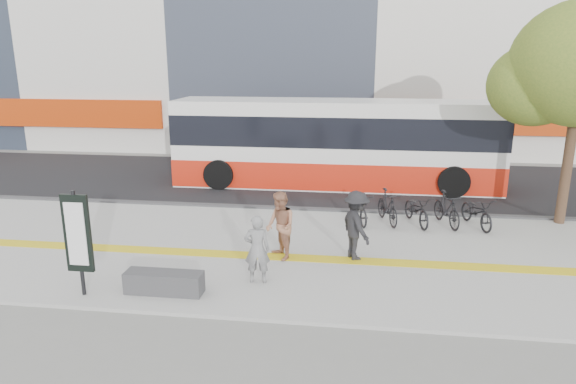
# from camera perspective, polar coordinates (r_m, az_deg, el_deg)

# --- Properties ---
(ground) EXTENTS (120.00, 120.00, 0.00)m
(ground) POSITION_cam_1_polar(r_m,az_deg,el_deg) (11.39, 1.00, -9.76)
(ground) COLOR slate
(ground) RESTS_ON ground
(sidewalk) EXTENTS (40.00, 7.00, 0.08)m
(sidewalk) POSITION_cam_1_polar(r_m,az_deg,el_deg) (12.75, 1.78, -6.79)
(sidewalk) COLOR gray
(sidewalk) RESTS_ON ground
(tactile_strip) EXTENTS (40.00, 0.45, 0.01)m
(tactile_strip) POSITION_cam_1_polar(r_m,az_deg,el_deg) (12.27, 1.54, -7.46)
(tactile_strip) COLOR gold
(tactile_strip) RESTS_ON sidewalk
(street) EXTENTS (40.00, 8.00, 0.06)m
(street) POSITION_cam_1_polar(r_m,az_deg,el_deg) (19.89, 4.00, 1.18)
(street) COLOR black
(street) RESTS_ON ground
(curb) EXTENTS (40.00, 0.25, 0.14)m
(curb) POSITION_cam_1_polar(r_m,az_deg,el_deg) (16.03, 3.07, -2.07)
(curb) COLOR #38383A
(curb) RESTS_ON ground
(bench) EXTENTS (1.60, 0.45, 0.45)m
(bench) POSITION_cam_1_polar(r_m,az_deg,el_deg) (10.80, -13.82, -9.89)
(bench) COLOR #38383A
(bench) RESTS_ON sidewalk
(signboard) EXTENTS (0.55, 0.10, 2.20)m
(signboard) POSITION_cam_1_polar(r_m,az_deg,el_deg) (10.84, -22.69, -4.51)
(signboard) COLOR black
(signboard) RESTS_ON sidewalk
(bus) EXTENTS (11.94, 2.83, 3.18)m
(bus) POSITION_cam_1_polar(r_m,az_deg,el_deg) (19.06, 5.32, 5.23)
(bus) COLOR silver
(bus) RESTS_ON street
(bicycle_row) EXTENTS (4.37, 1.77, 0.98)m
(bicycle_row) POSITION_cam_1_polar(r_m,az_deg,el_deg) (15.01, 14.35, -1.87)
(bicycle_row) COLOR black
(bicycle_row) RESTS_ON sidewalk
(seated_woman) EXTENTS (0.59, 0.43, 1.50)m
(seated_woman) POSITION_cam_1_polar(r_m,az_deg,el_deg) (10.78, -3.51, -6.47)
(seated_woman) COLOR black
(seated_woman) RESTS_ON sidewalk
(pedestrian_tan) EXTENTS (0.95, 1.01, 1.64)m
(pedestrian_tan) POSITION_cam_1_polar(r_m,az_deg,el_deg) (11.97, -0.88, -3.85)
(pedestrian_tan) COLOR #A46D51
(pedestrian_tan) RESTS_ON sidewalk
(pedestrian_dark) EXTENTS (1.05, 1.24, 1.67)m
(pedestrian_dark) POSITION_cam_1_polar(r_m,az_deg,el_deg) (12.07, 7.71, -3.76)
(pedestrian_dark) COLOR black
(pedestrian_dark) RESTS_ON sidewalk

